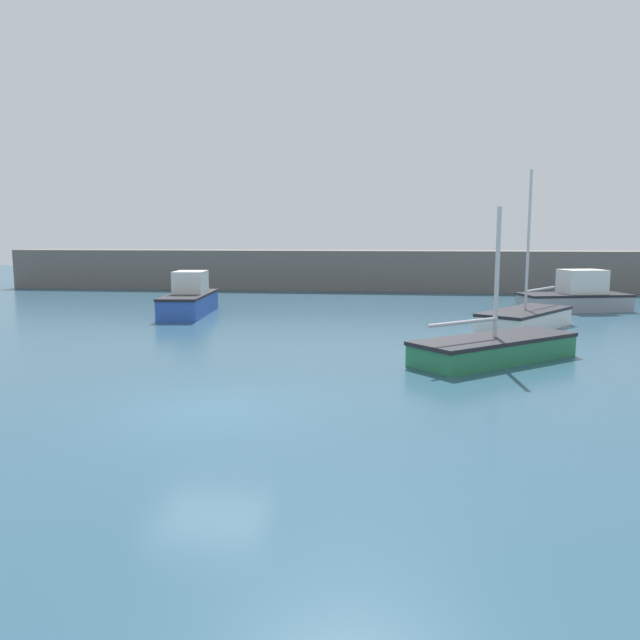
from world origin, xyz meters
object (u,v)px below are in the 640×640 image
sailboat_tall_mast (525,319)px  sailboat_twin_hulled (494,348)px  motorboat_with_cabin (576,296)px  cabin_cruiser_white (190,299)px

sailboat_tall_mast → sailboat_twin_hulled: bearing=16.5°
sailboat_twin_hulled → motorboat_with_cabin: bearing=25.0°
motorboat_with_cabin → sailboat_tall_mast: bearing=46.4°
sailboat_tall_mast → motorboat_with_cabin: sailboat_tall_mast is taller
sailboat_twin_hulled → sailboat_tall_mast: 7.12m
sailboat_tall_mast → cabin_cruiser_white: 15.24m
sailboat_tall_mast → motorboat_with_cabin: 7.75m
sailboat_twin_hulled → motorboat_with_cabin: sailboat_twin_hulled is taller
sailboat_twin_hulled → cabin_cruiser_white: bearing=102.1°
motorboat_with_cabin → sailboat_twin_hulled: bearing=51.8°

